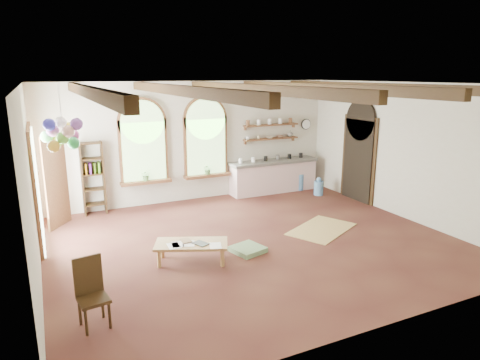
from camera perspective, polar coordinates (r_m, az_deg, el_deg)
floor at (r=8.96m, az=1.74°, el=-8.20°), size 8.00×8.00×0.00m
ceiling_beams at (r=8.30m, az=1.90°, el=12.03°), size 6.20×6.80×0.18m
window_left at (r=11.20m, az=-12.75°, el=4.65°), size 1.30×0.28×2.20m
window_right at (r=11.69m, az=-4.58°, el=5.33°), size 1.30×0.28×2.20m
left_doorway at (r=9.44m, az=-25.54°, el=-1.08°), size 0.10×1.90×2.50m
right_doorway at (r=12.00m, az=15.45°, el=2.51°), size 0.10×1.30×2.40m
kitchen_counter at (r=12.55m, az=4.45°, el=0.55°), size 2.68×0.62×0.94m
wall_shelf_lower at (r=12.50m, az=4.14°, el=5.52°), size 1.70×0.24×0.04m
wall_shelf_upper at (r=12.45m, az=4.17°, el=7.34°), size 1.70×0.24×0.04m
wall_clock at (r=13.17m, az=8.79°, el=7.36°), size 0.32×0.04×0.32m
bookshelf at (r=11.04m, az=-19.01°, el=0.21°), size 0.53×0.32×1.80m
coffee_table at (r=7.97m, az=-6.50°, el=-8.61°), size 1.45×1.08×0.38m
side_chair at (r=6.41m, az=-18.93°, el=-15.74°), size 0.44×0.44×0.97m
floor_mat at (r=9.79m, az=10.82°, el=-6.44°), size 1.87×1.61×0.02m
floor_cushion at (r=8.46m, az=1.04°, el=-9.23°), size 0.69×0.69×0.10m
water_jug_a at (r=12.90m, az=7.82°, el=-0.10°), size 0.33×0.33×0.63m
water_jug_b at (r=12.43m, az=10.44°, el=-0.97°), size 0.27×0.27×0.52m
balloon_cluster at (r=8.25m, az=-22.57°, el=5.65°), size 0.71×0.75×1.14m
table_book at (r=8.00m, az=-7.82°, el=-8.13°), size 0.17×0.25×0.02m
tablet at (r=7.89m, az=-5.27°, el=-8.42°), size 0.30×0.34×0.01m
potted_plant_left at (r=11.25m, az=-12.42°, el=0.65°), size 0.27×0.23×0.30m
potted_plant_right at (r=11.73m, az=-4.32°, el=1.48°), size 0.27×0.23×0.30m
shelf_cup_a at (r=12.14m, az=1.04°, el=5.63°), size 0.12×0.10×0.10m
shelf_cup_b at (r=12.30m, az=2.51°, el=5.72°), size 0.10×0.10×0.09m
shelf_bowl_a at (r=12.47m, az=3.94°, el=5.72°), size 0.22×0.22×0.05m
shelf_bowl_b at (r=12.64m, az=5.33°, el=5.82°), size 0.20×0.20×0.06m
shelf_vase at (r=12.81m, az=6.69°, el=6.19°), size 0.18×0.18×0.19m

